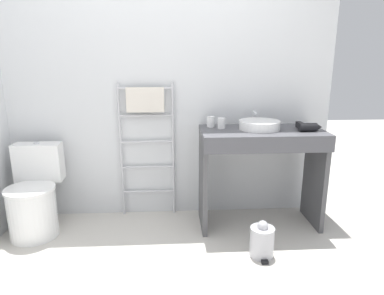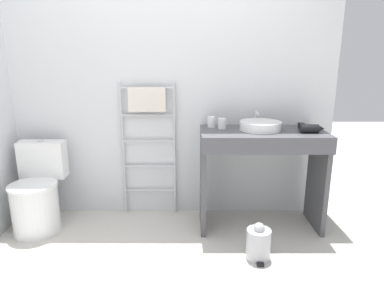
{
  "view_description": "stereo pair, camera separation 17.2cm",
  "coord_description": "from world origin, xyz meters",
  "px_view_note": "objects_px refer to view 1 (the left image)",
  "views": [
    {
      "loc": [
        0.06,
        -1.83,
        1.48
      ],
      "look_at": [
        0.22,
        0.83,
        0.77
      ],
      "focal_mm": 32.0,
      "sensor_mm": 36.0,
      "label": 1
    },
    {
      "loc": [
        0.23,
        -1.84,
        1.48
      ],
      "look_at": [
        0.22,
        0.83,
        0.77
      ],
      "focal_mm": 32.0,
      "sensor_mm": 36.0,
      "label": 2
    }
  ],
  "objects_px": {
    "towel_radiator": "(146,123)",
    "hair_dryer": "(308,127)",
    "cup_near_edge": "(221,123)",
    "sink_basin": "(259,125)",
    "cup_near_wall": "(211,122)",
    "toilet": "(34,199)",
    "trash_bin": "(262,241)"
  },
  "relations": [
    {
      "from": "towel_radiator",
      "to": "cup_near_wall",
      "type": "height_order",
      "value": "towel_radiator"
    },
    {
      "from": "towel_radiator",
      "to": "trash_bin",
      "type": "bearing_deg",
      "value": -40.67
    },
    {
      "from": "sink_basin",
      "to": "hair_dryer",
      "type": "bearing_deg",
      "value": -14.03
    },
    {
      "from": "cup_near_edge",
      "to": "hair_dryer",
      "type": "relative_size",
      "value": 0.46
    },
    {
      "from": "towel_radiator",
      "to": "cup_near_edge",
      "type": "distance_m",
      "value": 0.68
    },
    {
      "from": "cup_near_edge",
      "to": "sink_basin",
      "type": "bearing_deg",
      "value": -9.78
    },
    {
      "from": "towel_radiator",
      "to": "sink_basin",
      "type": "distance_m",
      "value": 1.01
    },
    {
      "from": "cup_near_wall",
      "to": "hair_dryer",
      "type": "height_order",
      "value": "cup_near_wall"
    },
    {
      "from": "sink_basin",
      "to": "cup_near_edge",
      "type": "xyz_separation_m",
      "value": [
        -0.32,
        0.06,
        0.01
      ]
    },
    {
      "from": "cup_near_edge",
      "to": "hair_dryer",
      "type": "xyz_separation_m",
      "value": [
        0.71,
        -0.15,
        -0.01
      ]
    },
    {
      "from": "trash_bin",
      "to": "cup_near_wall",
      "type": "bearing_deg",
      "value": 115.84
    },
    {
      "from": "towel_radiator",
      "to": "trash_bin",
      "type": "height_order",
      "value": "towel_radiator"
    },
    {
      "from": "trash_bin",
      "to": "towel_radiator",
      "type": "bearing_deg",
      "value": 139.33
    },
    {
      "from": "towel_radiator",
      "to": "cup_near_edge",
      "type": "xyz_separation_m",
      "value": [
        0.66,
        -0.17,
        0.02
      ]
    },
    {
      "from": "towel_radiator",
      "to": "hair_dryer",
      "type": "xyz_separation_m",
      "value": [
        1.37,
        -0.32,
        0.01
      ]
    },
    {
      "from": "toilet",
      "to": "cup_near_wall",
      "type": "xyz_separation_m",
      "value": [
        1.52,
        0.2,
        0.61
      ]
    },
    {
      "from": "cup_near_wall",
      "to": "cup_near_edge",
      "type": "bearing_deg",
      "value": -37.99
    },
    {
      "from": "toilet",
      "to": "towel_radiator",
      "type": "xyz_separation_m",
      "value": [
        0.95,
        0.3,
        0.59
      ]
    },
    {
      "from": "towel_radiator",
      "to": "cup_near_wall",
      "type": "distance_m",
      "value": 0.59
    },
    {
      "from": "sink_basin",
      "to": "hair_dryer",
      "type": "relative_size",
      "value": 1.78
    },
    {
      "from": "sink_basin",
      "to": "cup_near_wall",
      "type": "relative_size",
      "value": 3.75
    },
    {
      "from": "cup_near_wall",
      "to": "cup_near_edge",
      "type": "height_order",
      "value": "cup_near_wall"
    },
    {
      "from": "toilet",
      "to": "cup_near_wall",
      "type": "relative_size",
      "value": 8.12
    },
    {
      "from": "sink_basin",
      "to": "trash_bin",
      "type": "bearing_deg",
      "value": -98.27
    },
    {
      "from": "toilet",
      "to": "trash_bin",
      "type": "xyz_separation_m",
      "value": [
        1.85,
        -0.47,
        -0.18
      ]
    },
    {
      "from": "cup_near_edge",
      "to": "hair_dryer",
      "type": "height_order",
      "value": "cup_near_edge"
    },
    {
      "from": "cup_near_wall",
      "to": "toilet",
      "type": "bearing_deg",
      "value": -172.5
    },
    {
      "from": "towel_radiator",
      "to": "cup_near_wall",
      "type": "xyz_separation_m",
      "value": [
        0.58,
        -0.1,
        0.03
      ]
    },
    {
      "from": "sink_basin",
      "to": "trash_bin",
      "type": "xyz_separation_m",
      "value": [
        -0.08,
        -0.55,
        -0.79
      ]
    },
    {
      "from": "sink_basin",
      "to": "trash_bin",
      "type": "height_order",
      "value": "sink_basin"
    },
    {
      "from": "towel_radiator",
      "to": "hair_dryer",
      "type": "distance_m",
      "value": 1.41
    },
    {
      "from": "toilet",
      "to": "trash_bin",
      "type": "height_order",
      "value": "toilet"
    }
  ]
}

